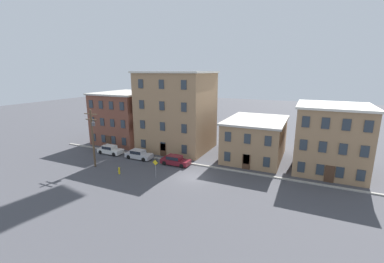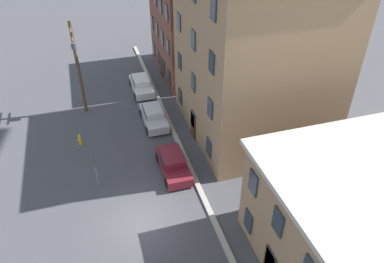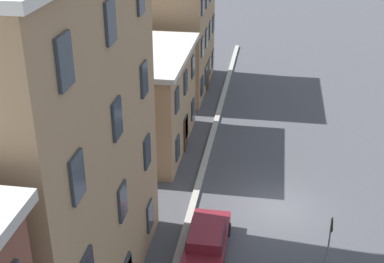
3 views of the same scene
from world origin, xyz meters
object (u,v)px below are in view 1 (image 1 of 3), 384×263
(car_white, at_px, (110,149))
(caution_sign, at_px, (156,166))
(fire_hydrant, at_px, (119,171))
(car_maroon, at_px, (175,160))
(utility_pole, at_px, (93,135))
(car_silver, at_px, (139,154))

(car_white, relative_size, caution_sign, 1.70)
(caution_sign, height_order, fire_hydrant, caution_sign)
(car_maroon, relative_size, fire_hydrant, 4.58)
(car_maroon, bearing_deg, fire_hydrant, -129.52)
(caution_sign, height_order, utility_pole, utility_pole)
(car_white, distance_m, fire_hydrant, 9.73)
(car_maroon, distance_m, utility_pole, 12.43)
(car_maroon, relative_size, caution_sign, 1.70)
(fire_hydrant, bearing_deg, utility_pole, 171.30)
(car_white, height_order, car_maroon, same)
(caution_sign, bearing_deg, car_white, 156.68)
(caution_sign, distance_m, utility_pole, 10.87)
(caution_sign, bearing_deg, car_silver, 141.07)
(caution_sign, bearing_deg, fire_hydrant, -170.26)
(caution_sign, distance_m, fire_hydrant, 5.53)
(caution_sign, xyz_separation_m, utility_pole, (-10.44, -0.13, 3.04))
(car_white, distance_m, car_maroon, 12.59)
(car_white, distance_m, car_silver, 5.94)
(car_silver, bearing_deg, car_white, 179.71)
(car_white, relative_size, car_maroon, 1.00)
(car_silver, distance_m, car_maroon, 6.65)
(car_maroon, bearing_deg, utility_pole, -151.72)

